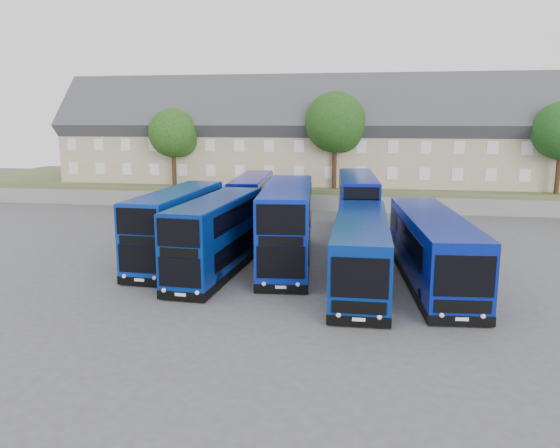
{
  "coord_description": "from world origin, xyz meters",
  "views": [
    {
      "loc": [
        5.6,
        -27.17,
        8.69
      ],
      "look_at": [
        0.04,
        5.73,
        2.2
      ],
      "focal_mm": 35.0,
      "sensor_mm": 36.0,
      "label": 1
    }
  ],
  "objects_px": {
    "dd_front_mid": "(216,237)",
    "tree_mid": "(337,125)",
    "dd_front_left": "(177,227)",
    "tree_west": "(175,135)",
    "coach_east_a": "(361,252)"
  },
  "relations": [
    {
      "from": "dd_front_mid",
      "to": "coach_east_a",
      "type": "xyz_separation_m",
      "value": [
        8.1,
        -0.73,
        -0.34
      ]
    },
    {
      "from": "dd_front_left",
      "to": "coach_east_a",
      "type": "bearing_deg",
      "value": -12.5
    },
    {
      "from": "coach_east_a",
      "to": "tree_west",
      "type": "bearing_deg",
      "value": 127.5
    },
    {
      "from": "dd_front_mid",
      "to": "coach_east_a",
      "type": "height_order",
      "value": "dd_front_mid"
    },
    {
      "from": "coach_east_a",
      "to": "tree_west",
      "type": "height_order",
      "value": "tree_west"
    },
    {
      "from": "dd_front_left",
      "to": "coach_east_a",
      "type": "height_order",
      "value": "dd_front_left"
    },
    {
      "from": "dd_front_mid",
      "to": "tree_mid",
      "type": "distance_m",
      "value": 24.98
    },
    {
      "from": "dd_front_left",
      "to": "tree_west",
      "type": "relative_size",
      "value": 1.44
    },
    {
      "from": "dd_front_mid",
      "to": "coach_east_a",
      "type": "distance_m",
      "value": 8.14
    },
    {
      "from": "dd_front_left",
      "to": "tree_west",
      "type": "height_order",
      "value": "tree_west"
    },
    {
      "from": "tree_west",
      "to": "coach_east_a",
      "type": "bearing_deg",
      "value": -51.57
    },
    {
      "from": "dd_front_left",
      "to": "tree_mid",
      "type": "distance_m",
      "value": 23.87
    },
    {
      "from": "tree_mid",
      "to": "coach_east_a",
      "type": "bearing_deg",
      "value": -83.03
    },
    {
      "from": "dd_front_left",
      "to": "tree_mid",
      "type": "xyz_separation_m",
      "value": [
        8.2,
        21.62,
        5.94
      ]
    },
    {
      "from": "tree_mid",
      "to": "tree_west",
      "type": "bearing_deg",
      "value": -178.21
    }
  ]
}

